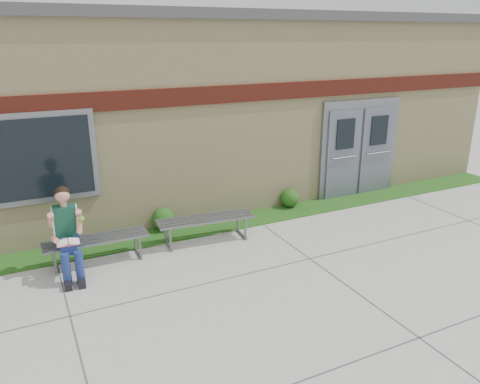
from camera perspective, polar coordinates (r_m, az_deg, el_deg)
ground at (r=7.49m, az=4.26°, el=-11.20°), size 80.00×80.00×0.00m
grass_strip at (r=9.58m, az=-3.58°, el=-4.17°), size 16.00×0.80×0.02m
school_building at (r=12.15m, az=-10.07°, el=10.72°), size 16.20×6.22×4.20m
bench_left at (r=8.36m, az=-17.09°, el=-6.05°), size 1.74×0.51×0.45m
bench_right at (r=8.81m, az=-4.21°, el=-3.80°), size 1.85×0.67×0.47m
girl at (r=7.96m, az=-20.31°, el=-4.58°), size 0.54×0.92×1.46m
shrub_mid at (r=9.44m, az=-9.31°, el=-3.24°), size 0.44×0.44×0.44m
shrub_east at (r=10.59m, az=6.07°, el=-0.72°), size 0.41×0.41×0.41m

